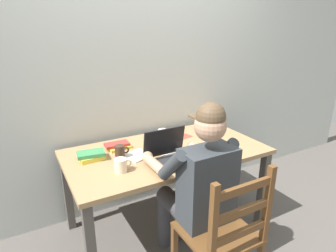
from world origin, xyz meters
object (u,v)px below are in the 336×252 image
object	(u,v)px
wooden_chair	(223,236)
coffee_mug_spare	(121,165)
seated_person	(197,182)
laptop	(169,155)
computer_mouse	(208,154)
book_stack_main	(91,156)
coffee_mug_white	(163,135)
coffee_mug_dark	(120,152)
landscape_photo_print	(184,137)
book_stack_side	(118,146)
desk	(166,159)

from	to	relation	value
wooden_chair	coffee_mug_spare	size ratio (longest dim) A/B	7.60
seated_person	laptop	distance (m)	0.32
computer_mouse	coffee_mug_spare	size ratio (longest dim) A/B	0.81
coffee_mug_spare	book_stack_main	bearing A→B (deg)	114.77
coffee_mug_white	coffee_mug_spare	distance (m)	0.64
computer_mouse	coffee_mug_dark	world-z (taller)	coffee_mug_dark
wooden_chair	landscape_photo_print	xyz separation A→B (m)	(0.32, 0.95, 0.25)
computer_mouse	book_stack_side	size ratio (longest dim) A/B	0.49
seated_person	computer_mouse	xyz separation A→B (m)	(0.26, 0.23, 0.05)
computer_mouse	book_stack_main	size ratio (longest dim) A/B	0.48
wooden_chair	book_stack_side	xyz separation A→B (m)	(-0.29, 1.00, 0.27)
desk	landscape_photo_print	bearing A→B (deg)	32.44
desk	coffee_mug_dark	distance (m)	0.40
coffee_mug_dark	book_stack_side	size ratio (longest dim) A/B	0.55
book_stack_main	computer_mouse	bearing A→B (deg)	-25.23
book_stack_main	wooden_chair	bearing A→B (deg)	-59.17
landscape_photo_print	coffee_mug_dark	bearing A→B (deg)	-178.91
coffee_mug_dark	landscape_photo_print	size ratio (longest dim) A/B	0.86
book_stack_main	landscape_photo_print	distance (m)	0.85
coffee_mug_white	seated_person	bearing A→B (deg)	-99.61
wooden_chair	coffee_mug_spare	bearing A→B (deg)	123.36
seated_person	landscape_photo_print	world-z (taller)	seated_person
desk	coffee_mug_dark	bearing A→B (deg)	175.00
coffee_mug_spare	coffee_mug_white	bearing A→B (deg)	35.64
coffee_mug_dark	desk	bearing A→B (deg)	-5.00
wooden_chair	coffee_mug_white	xyz separation A→B (m)	(0.12, 0.98, 0.30)
coffee_mug_white	book_stack_side	xyz separation A→B (m)	(-0.41, 0.02, -0.03)
laptop	landscape_photo_print	world-z (taller)	laptop
computer_mouse	landscape_photo_print	bearing A→B (deg)	82.02
wooden_chair	coffee_mug_spare	xyz separation A→B (m)	(-0.40, 0.61, 0.30)
computer_mouse	coffee_mug_dark	distance (m)	0.66
wooden_chair	computer_mouse	world-z (taller)	wooden_chair
desk	coffee_mug_spare	xyz separation A→B (m)	(-0.44, -0.17, 0.13)
coffee_mug_dark	coffee_mug_spare	world-z (taller)	coffee_mug_dark
coffee_mug_white	coffee_mug_dark	size ratio (longest dim) A/B	1.06
laptop	book_stack_main	size ratio (longest dim) A/B	1.57
book_stack_side	desk	bearing A→B (deg)	-34.68
landscape_photo_print	desk	bearing A→B (deg)	-159.08
seated_person	coffee_mug_dark	world-z (taller)	seated_person
seated_person	coffee_mug_white	distance (m)	0.71
wooden_chair	laptop	size ratio (longest dim) A/B	2.86
coffee_mug_spare	computer_mouse	bearing A→B (deg)	-8.10
computer_mouse	coffee_mug_spare	distance (m)	0.66
seated_person	coffee_mug_white	bearing A→B (deg)	80.39
coffee_mug_spare	book_stack_main	size ratio (longest dim) A/B	0.59
laptop	computer_mouse	world-z (taller)	laptop
wooden_chair	seated_person	bearing A→B (deg)	90.00
desk	computer_mouse	size ratio (longest dim) A/B	15.62
coffee_mug_white	coffee_mug_spare	world-z (taller)	coffee_mug_white
seated_person	coffee_mug_spare	xyz separation A→B (m)	(-0.40, 0.33, 0.08)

